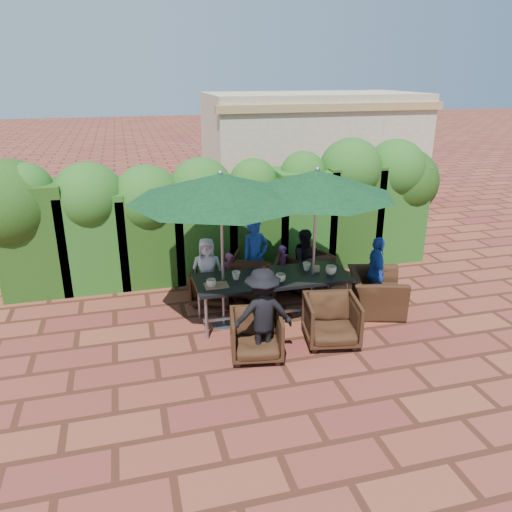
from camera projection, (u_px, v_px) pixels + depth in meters
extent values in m
plane|color=brown|center=(260.00, 325.00, 7.90)|extent=(80.00, 80.00, 0.00)
cube|color=black|center=(272.00, 278.00, 7.83)|extent=(2.43, 0.90, 0.05)
cube|color=gray|center=(272.00, 313.00, 8.04)|extent=(2.23, 0.05, 0.05)
cylinder|color=gray|center=(206.00, 318.00, 7.37)|extent=(0.05, 0.05, 0.70)
cylinder|color=gray|center=(199.00, 298.00, 8.00)|extent=(0.05, 0.05, 0.70)
cylinder|color=gray|center=(346.00, 301.00, 7.91)|extent=(0.05, 0.05, 0.70)
cylinder|color=gray|center=(328.00, 284.00, 8.54)|extent=(0.05, 0.05, 0.70)
cylinder|color=gray|center=(224.00, 323.00, 7.92)|extent=(0.44, 0.44, 0.03)
cylinder|color=gray|center=(222.00, 253.00, 7.50)|extent=(0.04, 0.04, 2.40)
cone|color=black|center=(221.00, 187.00, 7.15)|extent=(2.71, 2.71, 0.38)
sphere|color=gray|center=(220.00, 173.00, 7.08)|extent=(0.08, 0.08, 0.08)
cylinder|color=gray|center=(311.00, 315.00, 8.17)|extent=(0.44, 0.44, 0.03)
cylinder|color=gray|center=(314.00, 247.00, 7.76)|extent=(0.04, 0.04, 2.40)
cone|color=black|center=(317.00, 183.00, 7.40)|extent=(2.38, 2.38, 0.38)
sphere|color=gray|center=(317.00, 169.00, 7.33)|extent=(0.08, 0.08, 0.08)
imported|color=black|center=(211.00, 283.00, 8.58)|extent=(0.83, 0.81, 0.69)
imported|color=black|center=(256.00, 273.00, 8.84)|extent=(1.06, 1.03, 0.84)
imported|color=black|center=(306.00, 269.00, 9.11)|extent=(0.92, 0.89, 0.76)
imported|color=black|center=(256.00, 333.00, 6.92)|extent=(0.81, 0.77, 0.72)
imported|color=black|center=(332.00, 318.00, 7.27)|extent=(0.87, 0.83, 0.78)
imported|color=black|center=(376.00, 286.00, 8.25)|extent=(0.91, 1.13, 0.86)
imported|color=silver|center=(207.00, 270.00, 8.56)|extent=(0.62, 0.44, 1.14)
imported|color=#1F47A8|center=(255.00, 257.00, 8.76)|extent=(0.60, 0.54, 1.40)
imported|color=black|center=(306.00, 262.00, 8.87)|extent=(0.64, 0.49, 1.19)
imported|color=black|center=(262.00, 314.00, 6.79)|extent=(0.87, 0.43, 1.33)
imported|color=#1F47A8|center=(376.00, 273.00, 8.31)|extent=(0.53, 0.79, 1.24)
imported|color=#D44A94|center=(230.00, 275.00, 8.77)|extent=(0.30, 0.25, 0.81)
imported|color=#844392|center=(283.00, 268.00, 9.03)|extent=(0.33, 0.28, 0.85)
imported|color=green|center=(280.00, 207.00, 11.69)|extent=(1.54, 1.12, 1.56)
imported|color=#D44A94|center=(318.00, 196.00, 12.19)|extent=(0.99, 0.78, 1.80)
imported|color=gray|center=(342.00, 198.00, 12.31)|extent=(1.07, 1.11, 1.66)
imported|color=beige|center=(211.00, 283.00, 7.43)|extent=(0.15, 0.15, 0.12)
imported|color=beige|center=(236.00, 275.00, 7.69)|extent=(0.14, 0.14, 0.13)
imported|color=beige|center=(281.00, 278.00, 7.61)|extent=(0.16, 0.16, 0.12)
imported|color=beige|center=(307.00, 266.00, 8.05)|extent=(0.13, 0.13, 0.13)
imported|color=beige|center=(331.00, 270.00, 7.89)|extent=(0.18, 0.18, 0.14)
cylinder|color=#B20C0A|center=(264.00, 271.00, 7.79)|extent=(0.04, 0.04, 0.17)
cylinder|color=#4C230C|center=(269.00, 270.00, 7.86)|extent=(0.04, 0.04, 0.17)
cube|color=#9E6E4C|center=(216.00, 285.00, 7.47)|extent=(0.35, 0.25, 0.02)
cube|color=tan|center=(266.00, 276.00, 7.71)|extent=(0.12, 0.06, 0.10)
cube|color=tan|center=(316.00, 269.00, 7.99)|extent=(0.12, 0.06, 0.10)
cube|color=#17340E|center=(34.00, 239.00, 8.79)|extent=(1.15, 0.95, 1.99)
sphere|color=#17340E|center=(26.00, 189.00, 8.48)|extent=(0.91, 0.91, 0.91)
cube|color=#17340E|center=(94.00, 240.00, 9.07)|extent=(1.15, 0.95, 1.78)
sphere|color=#17340E|center=(89.00, 197.00, 8.79)|extent=(1.26, 1.26, 1.26)
cube|color=#17340E|center=(150.00, 238.00, 9.33)|extent=(1.15, 0.95, 1.68)
sphere|color=#17340E|center=(147.00, 200.00, 9.07)|extent=(1.27, 1.27, 1.27)
cube|color=#17340E|center=(203.00, 231.00, 9.55)|extent=(1.15, 0.95, 1.80)
sphere|color=#17340E|center=(201.00, 190.00, 9.27)|extent=(1.20, 1.20, 1.20)
cube|color=#17340E|center=(253.00, 225.00, 9.78)|extent=(1.15, 0.95, 1.88)
sphere|color=#17340E|center=(253.00, 183.00, 9.49)|extent=(0.93, 0.93, 0.93)
cube|color=#17340E|center=(302.00, 219.00, 10.00)|extent=(1.15, 0.95, 1.99)
sphere|color=#17340E|center=(303.00, 175.00, 9.69)|extent=(0.91, 0.91, 0.91)
cube|color=#17340E|center=(348.00, 214.00, 10.23)|extent=(1.15, 0.95, 2.03)
sphere|color=#17340E|center=(350.00, 170.00, 9.92)|extent=(1.26, 1.26, 1.26)
cube|color=#17340E|center=(391.00, 212.00, 10.49)|extent=(1.15, 0.95, 1.98)
sphere|color=#17340E|center=(395.00, 170.00, 10.18)|extent=(1.25, 1.25, 1.25)
sphere|color=#17340E|center=(11.00, 205.00, 8.60)|extent=(1.60, 1.60, 1.60)
sphere|color=#17340E|center=(404.00, 182.00, 10.44)|extent=(1.40, 1.40, 1.40)
cube|color=beige|center=(312.00, 150.00, 14.53)|extent=(6.00, 3.00, 3.20)
cube|color=tan|center=(334.00, 107.00, 12.76)|extent=(6.20, 0.25, 0.20)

